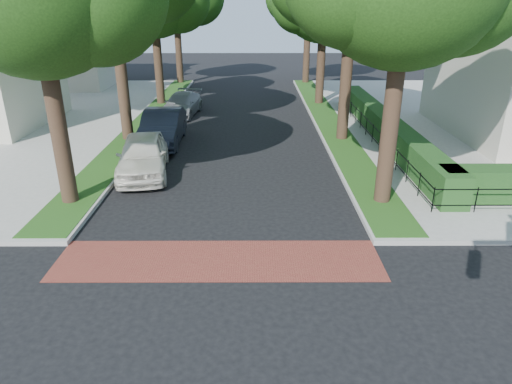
% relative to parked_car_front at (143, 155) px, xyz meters
% --- Properties ---
extents(ground, '(120.00, 120.00, 0.00)m').
position_rel_parked_car_front_xyz_m(ground, '(3.60, -10.13, -0.83)').
color(ground, black).
rests_on(ground, ground).
extents(crosswalk_far, '(9.00, 2.20, 0.01)m').
position_rel_parked_car_front_xyz_m(crosswalk_far, '(3.60, -6.93, -0.82)').
color(crosswalk_far, maroon).
rests_on(crosswalk_far, ground).
extents(grass_strip_ne, '(1.60, 29.80, 0.02)m').
position_rel_parked_car_front_xyz_m(grass_strip_ne, '(9.00, 8.97, -0.67)').
color(grass_strip_ne, '#1D4413').
rests_on(grass_strip_ne, sidewalk_ne).
extents(grass_strip_nw, '(1.60, 29.80, 0.02)m').
position_rel_parked_car_front_xyz_m(grass_strip_nw, '(-1.80, 8.97, -0.67)').
color(grass_strip_nw, '#1D4413').
rests_on(grass_strip_nw, sidewalk_nw).
extents(hedge_main_road, '(1.00, 18.00, 1.20)m').
position_rel_parked_car_front_xyz_m(hedge_main_road, '(11.30, 4.87, -0.08)').
color(hedge_main_road, '#153D18').
rests_on(hedge_main_road, sidewalk_ne).
extents(fence_main_road, '(0.06, 18.00, 0.90)m').
position_rel_parked_car_front_xyz_m(fence_main_road, '(10.50, 4.87, -0.23)').
color(fence_main_road, black).
rests_on(fence_main_road, sidewalk_ne).
extents(house_left_far, '(10.00, 9.00, 10.14)m').
position_rel_parked_car_front_xyz_m(house_left_far, '(-11.89, 21.86, 4.21)').
color(house_left_far, beige).
rests_on(house_left_far, sidewalk_nw).
extents(parked_car_front, '(2.65, 5.09, 1.65)m').
position_rel_parked_car_front_xyz_m(parked_car_front, '(0.00, 0.00, 0.00)').
color(parked_car_front, silver).
rests_on(parked_car_front, ground).
extents(parked_car_middle, '(1.96, 5.25, 1.71)m').
position_rel_parked_car_front_xyz_m(parked_car_middle, '(-0.00, 4.39, 0.03)').
color(parked_car_middle, black).
rests_on(parked_car_middle, ground).
extents(parked_car_rear, '(2.44, 4.87, 1.36)m').
position_rel_parked_car_front_xyz_m(parked_car_rear, '(-0.00, 10.86, -0.15)').
color(parked_car_rear, gray).
rests_on(parked_car_rear, ground).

